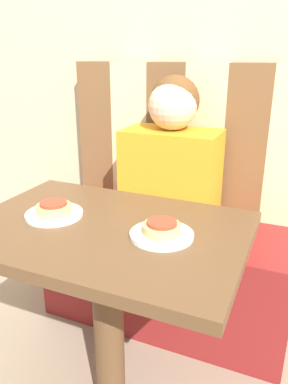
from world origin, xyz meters
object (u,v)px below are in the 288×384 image
Objects in this scene: plate_left at (54,214)px; pizza_left at (54,208)px; plate_right at (162,235)px; person at (172,157)px; pizza_right at (162,228)px.

pizza_left reaches higher than plate_left.
plate_right is at bearing 0.00° from plate_left.
pizza_left is (0.00, 0.00, 0.02)m from plate_left.
plate_left is 0.02m from pizza_left.
pizza_right is at bearing -73.01° from person.
person reaches higher than plate_right.
pizza_left is (-0.18, -0.59, -0.04)m from person.
plate_right is (0.36, 0.00, 0.00)m from plate_left.
pizza_right reaches higher than plate_right.
pizza_right is (0.18, -0.59, -0.04)m from person.
plate_left is 1.67× the size of pizza_left.
plate_left and plate_right have the same top height.
person is 5.96× the size of pizza_right.
pizza_right reaches higher than plate_left.
plate_right is 1.67× the size of pizza_right.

